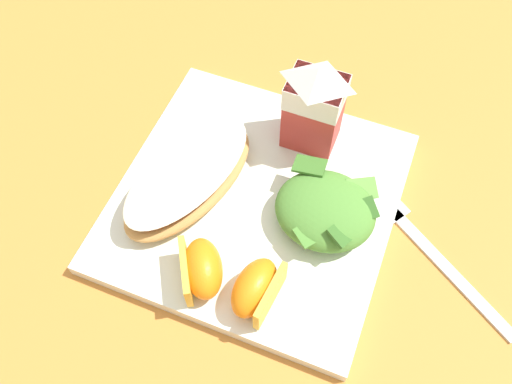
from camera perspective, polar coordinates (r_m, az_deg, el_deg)
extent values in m
plane|color=#C67A33|center=(0.57, 0.00, -1.34)|extent=(3.00, 3.00, 0.00)
cube|color=white|center=(0.57, 0.00, -0.94)|extent=(0.28, 0.28, 0.02)
ellipsoid|color=tan|center=(0.56, -7.07, 1.26)|extent=(0.13, 0.19, 0.03)
ellipsoid|color=brown|center=(0.55, -7.19, 1.86)|extent=(0.11, 0.17, 0.01)
ellipsoid|color=beige|center=(0.54, -7.27, 2.26)|extent=(0.12, 0.18, 0.01)
ellipsoid|color=#4C8433|center=(0.53, 7.31, -1.94)|extent=(0.10, 0.09, 0.04)
cube|color=#336023|center=(0.53, 10.95, -2.02)|extent=(0.04, 0.04, 0.02)
cube|color=#336023|center=(0.51, 9.18, -4.20)|extent=(0.03, 0.04, 0.02)
cube|color=#3D7028|center=(0.54, 5.68, 2.80)|extent=(0.03, 0.02, 0.01)
cube|color=#5B8E3D|center=(0.54, 11.13, 0.33)|extent=(0.04, 0.04, 0.02)
cube|color=#4C8433|center=(0.51, 5.99, -4.18)|extent=(0.04, 0.04, 0.01)
cube|color=#B7332D|center=(0.57, 6.07, 8.35)|extent=(0.06, 0.04, 0.09)
cube|color=white|center=(0.55, 6.37, 10.42)|extent=(0.06, 0.04, 0.03)
pyramid|color=white|center=(0.53, 6.63, 12.14)|extent=(0.06, 0.04, 0.02)
ellipsoid|color=orange|center=(0.50, -5.60, -8.04)|extent=(0.06, 0.07, 0.04)
cube|color=gold|center=(0.50, -7.44, -8.29)|extent=(0.03, 0.05, 0.03)
ellipsoid|color=orange|center=(0.49, -0.16, -10.07)|extent=(0.04, 0.06, 0.04)
cube|color=gold|center=(0.49, 1.54, -10.89)|extent=(0.01, 0.06, 0.03)
cube|color=silver|center=(0.57, 19.72, -7.35)|extent=(0.15, 0.10, 0.01)
cube|color=silver|center=(0.59, 14.04, -1.32)|extent=(0.04, 0.04, 0.01)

